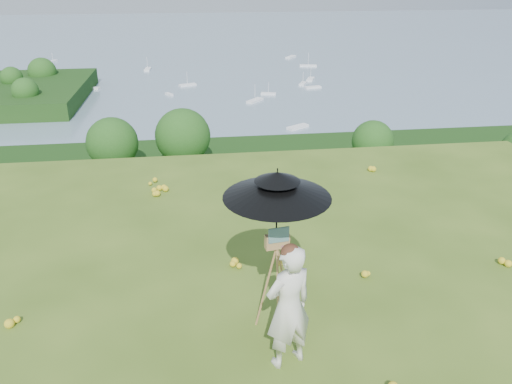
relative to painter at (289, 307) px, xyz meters
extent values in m
plane|color=#41601B|center=(0.82, 0.71, -0.84)|extent=(14.00, 14.00, 0.00)
cube|color=#11360E|center=(0.82, 35.71, -29.84)|extent=(140.00, 56.00, 22.00)
cube|color=slate|center=(0.82, 75.71, -36.84)|extent=(170.00, 28.00, 8.00)
plane|color=slate|center=(0.82, 240.71, -34.84)|extent=(700.00, 700.00, 0.00)
imported|color=white|center=(0.00, 0.00, 0.00)|extent=(0.72, 0.60, 1.69)
camera|label=1|loc=(-1.01, -4.75, 3.72)|focal=35.00mm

